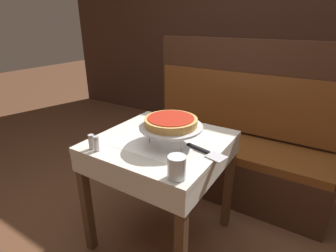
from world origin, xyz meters
The scene contains 12 objects.
ground_plane centered at (0.00, 0.00, 0.00)m, with size 14.00×14.00×0.00m, color brown.
dining_table_front centered at (0.00, 0.00, 0.63)m, with size 0.72×0.72×0.73m.
dining_table_rear centered at (0.02, 1.65, 0.60)m, with size 0.64×0.64×0.73m.
booth_bench centered at (0.17, 0.80, 0.35)m, with size 1.54×0.51×1.24m.
back_wall_panel centered at (0.00, 2.09, 1.20)m, with size 6.00×0.04×2.40m, color #3D2319.
pizza_pan_stand centered at (0.08, -0.01, 0.82)m, with size 0.36×0.36×0.10m.
deep_dish_pizza centered at (0.08, -0.01, 0.86)m, with size 0.29×0.29×0.05m.
pizza_server centered at (0.30, -0.02, 0.73)m, with size 0.25×0.10×0.01m.
water_glass_near centered at (0.28, -0.30, 0.78)m, with size 0.08×0.08×0.10m.
salt_shaker centered at (-0.24, -0.30, 0.77)m, with size 0.03×0.03×0.08m.
pepper_shaker centered at (-0.21, -0.30, 0.77)m, with size 0.03×0.03×0.08m.
condiment_caddy centered at (0.12, 1.57, 0.77)m, with size 0.15×0.15×0.18m.
Camera 1 is at (0.77, -1.15, 1.38)m, focal length 28.00 mm.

